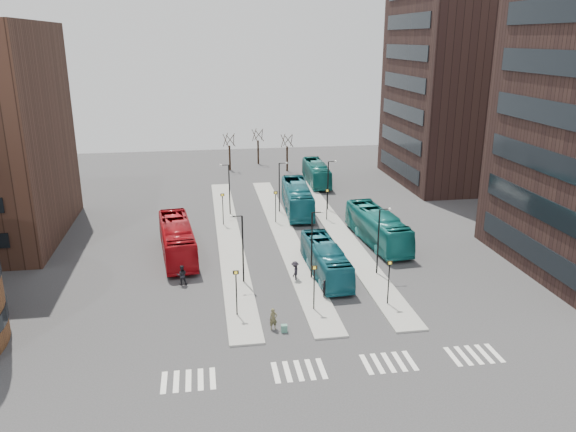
{
  "coord_description": "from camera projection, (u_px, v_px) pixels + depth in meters",
  "views": [
    {
      "loc": [
        -6.57,
        -26.81,
        20.4
      ],
      "look_at": [
        0.97,
        20.95,
        5.0
      ],
      "focal_mm": 35.0,
      "sensor_mm": 36.0,
      "label": 1
    }
  ],
  "objects": [
    {
      "name": "teal_bus_b",
      "position": [
        297.0,
        198.0,
        68.53
      ],
      "size": [
        3.73,
        12.5,
        3.44
      ],
      "primitive_type": "imported",
      "rotation": [
        0.0,
        0.0,
        -0.07
      ],
      "color": "#16616E",
      "rests_on": "ground"
    },
    {
      "name": "commuter_c",
      "position": [
        295.0,
        271.0,
        49.02
      ],
      "size": [
        1.06,
        1.35,
        1.83
      ],
      "primitive_type": "imported",
      "rotation": [
        0.0,
        0.0,
        4.35
      ],
      "color": "black",
      "rests_on": "ground"
    },
    {
      "name": "red_bus",
      "position": [
        177.0,
        239.0,
        54.58
      ],
      "size": [
        4.12,
        12.33,
        3.37
      ],
      "primitive_type": "imported",
      "rotation": [
        0.0,
        0.0,
        0.11
      ],
      "color": "#9F0C13",
      "rests_on": "ground"
    },
    {
      "name": "lamp_posts",
      "position": [
        293.0,
        208.0,
        58.06
      ],
      "size": [
        14.04,
        20.24,
        6.12
      ],
      "color": "black",
      "rests_on": "ground"
    },
    {
      "name": "commuter_a",
      "position": [
        182.0,
        275.0,
        48.29
      ],
      "size": [
        0.91,
        0.73,
        1.79
      ],
      "primitive_type": "imported",
      "rotation": [
        0.0,
        0.0,
        3.21
      ],
      "color": "black",
      "rests_on": "ground"
    },
    {
      "name": "island_left",
      "position": [
        229.0,
        237.0,
        60.02
      ],
      "size": [
        2.5,
        45.0,
        0.15
      ],
      "primitive_type": "cube",
      "color": "gray",
      "rests_on": "ground"
    },
    {
      "name": "island_right",
      "position": [
        338.0,
        231.0,
        61.81
      ],
      "size": [
        2.5,
        45.0,
        0.15
      ],
      "primitive_type": "cube",
      "color": "gray",
      "rests_on": "ground"
    },
    {
      "name": "tower_far",
      "position": [
        471.0,
        78.0,
        79.67
      ],
      "size": [
        20.12,
        20.0,
        30.0
      ],
      "color": "black",
      "rests_on": "ground"
    },
    {
      "name": "ground",
      "position": [
        328.0,
        408.0,
        32.4
      ],
      "size": [
        160.0,
        160.0,
        0.0
      ],
      "primitive_type": "plane",
      "color": "#2D2D30",
      "rests_on": "ground"
    },
    {
      "name": "teal_bus_d",
      "position": [
        316.0,
        173.0,
        81.85
      ],
      "size": [
        3.08,
        11.33,
        3.13
      ],
      "primitive_type": "imported",
      "rotation": [
        0.0,
        0.0,
        -0.04
      ],
      "color": "#13635F",
      "rests_on": "ground"
    },
    {
      "name": "commuter_b",
      "position": [
        325.0,
        289.0,
        45.76
      ],
      "size": [
        0.75,
        1.04,
        1.64
      ],
      "primitive_type": "imported",
      "rotation": [
        0.0,
        0.0,
        1.15
      ],
      "color": "black",
      "rests_on": "ground"
    },
    {
      "name": "sign_poles",
      "position": [
        291.0,
        235.0,
        53.56
      ],
      "size": [
        12.45,
        22.12,
        3.65
      ],
      "color": "black",
      "rests_on": "ground"
    },
    {
      "name": "bare_trees",
      "position": [
        258.0,
        152.0,
        90.95
      ],
      "size": [
        10.97,
        8.14,
        5.9
      ],
      "color": "black",
      "rests_on": "ground"
    },
    {
      "name": "teal_bus_a",
      "position": [
        325.0,
        260.0,
        50.13
      ],
      "size": [
        2.75,
        10.52,
        2.91
      ],
      "primitive_type": "imported",
      "rotation": [
        0.0,
        0.0,
        0.03
      ],
      "color": "#145968",
      "rests_on": "ground"
    },
    {
      "name": "island_mid",
      "position": [
        284.0,
        234.0,
        60.91
      ],
      "size": [
        2.5,
        45.0,
        0.15
      ],
      "primitive_type": "cube",
      "color": "gray",
      "rests_on": "ground"
    },
    {
      "name": "suitcase",
      "position": [
        284.0,
        328.0,
        40.67
      ],
      "size": [
        0.46,
        0.38,
        0.56
      ],
      "primitive_type": "cube",
      "rotation": [
        0.0,
        0.0,
        -0.05
      ],
      "color": "navy",
      "rests_on": "ground"
    },
    {
      "name": "teal_bus_c",
      "position": [
        377.0,
        227.0,
        58.01
      ],
      "size": [
        3.77,
        12.35,
        3.39
      ],
      "primitive_type": "imported",
      "rotation": [
        0.0,
        0.0,
        0.08
      ],
      "color": "#166E6C",
      "rests_on": "ground"
    },
    {
      "name": "traveller",
      "position": [
        273.0,
        319.0,
        40.9
      ],
      "size": [
        0.65,
        0.48,
        1.64
      ],
      "primitive_type": "imported",
      "rotation": [
        0.0,
        0.0,
        0.15
      ],
      "color": "brown",
      "rests_on": "ground"
    },
    {
      "name": "crosswalk_stripes",
      "position": [
        340.0,
        367.0,
        36.43
      ],
      "size": [
        22.35,
        2.4,
        0.01
      ],
      "color": "silver",
      "rests_on": "ground"
    }
  ]
}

